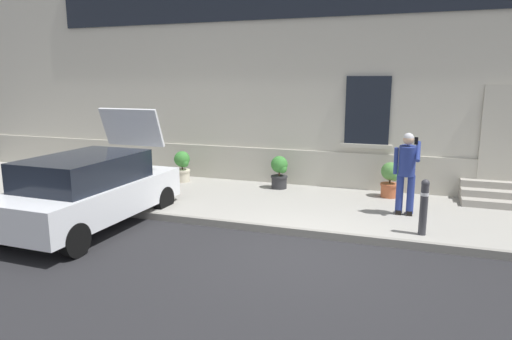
% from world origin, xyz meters
% --- Properties ---
extents(ground_plane, '(80.00, 80.00, 0.00)m').
position_xyz_m(ground_plane, '(0.00, 0.00, 0.00)').
color(ground_plane, '#232326').
extents(sidewalk, '(24.00, 3.60, 0.15)m').
position_xyz_m(sidewalk, '(0.00, 2.80, 0.07)').
color(sidewalk, '#99968E').
rests_on(sidewalk, ground).
extents(curb_edge, '(24.00, 0.12, 0.15)m').
position_xyz_m(curb_edge, '(0.00, 0.94, 0.07)').
color(curb_edge, gray).
rests_on(curb_edge, ground).
extents(building_facade, '(24.00, 1.52, 7.50)m').
position_xyz_m(building_facade, '(0.01, 5.29, 3.73)').
color(building_facade, beige).
rests_on(building_facade, ground).
extents(entrance_stoop, '(1.87, 0.96, 0.48)m').
position_xyz_m(entrance_stoop, '(3.88, 4.23, 0.34)').
color(entrance_stoop, '#9E998E').
rests_on(entrance_stoop, sidewalk).
extents(hatchback_car_white, '(1.86, 4.10, 2.34)m').
position_xyz_m(hatchback_car_white, '(-4.24, 0.06, 0.80)').
color(hatchback_car_white, white).
rests_on(hatchback_car_white, ground).
extents(bollard_near_person, '(0.15, 0.15, 1.04)m').
position_xyz_m(bollard_near_person, '(2.08, 1.35, 0.71)').
color(bollard_near_person, '#333338').
rests_on(bollard_near_person, sidewalk).
extents(person_on_phone, '(0.51, 0.48, 1.75)m').
position_xyz_m(person_on_phone, '(1.72, 2.53, 1.15)').
color(person_on_phone, navy).
rests_on(person_on_phone, sidewalk).
extents(planter_cream, '(0.44, 0.44, 0.86)m').
position_xyz_m(planter_cream, '(-4.23, 3.86, 0.61)').
color(planter_cream, beige).
rests_on(planter_cream, sidewalk).
extents(planter_charcoal, '(0.44, 0.44, 0.86)m').
position_xyz_m(planter_charcoal, '(-1.44, 3.98, 0.61)').
color(planter_charcoal, '#2D2D30').
rests_on(planter_charcoal, sidewalk).
extents(planter_terracotta, '(0.44, 0.44, 0.86)m').
position_xyz_m(planter_terracotta, '(1.35, 3.99, 0.61)').
color(planter_terracotta, '#B25B38').
rests_on(planter_terracotta, sidewalk).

